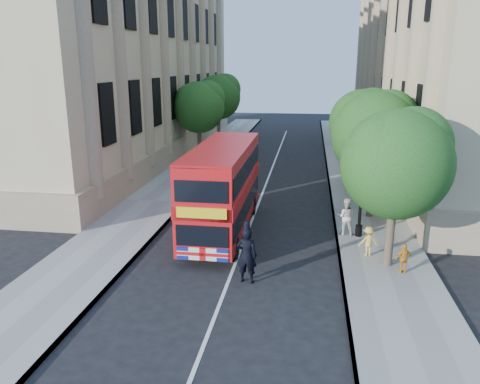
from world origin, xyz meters
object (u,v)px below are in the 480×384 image
at_px(police_constable, 247,255).
at_px(woman_pedestrian, 346,216).
at_px(box_van, 222,164).
at_px(lamp_post, 362,184).
at_px(double_decker_bus, 223,186).

relative_size(police_constable, woman_pedestrian, 1.21).
bearing_deg(woman_pedestrian, box_van, -49.65).
bearing_deg(woman_pedestrian, lamp_post, 169.79).
distance_m(box_van, police_constable, 14.73).
xyz_separation_m(double_decker_bus, police_constable, (1.76, -4.93, -1.17)).
xyz_separation_m(lamp_post, woman_pedestrian, (-0.60, 0.13, -1.55)).
height_order(box_van, woman_pedestrian, box_van).
bearing_deg(double_decker_bus, box_van, 100.82).
xyz_separation_m(box_van, police_constable, (3.55, -14.30, -0.21)).
height_order(double_decker_bus, police_constable, double_decker_bus).
height_order(box_van, police_constable, box_van).
relative_size(lamp_post, double_decker_bus, 0.60).
bearing_deg(double_decker_bus, woman_pedestrian, 2.08).
bearing_deg(police_constable, box_van, -69.07).
height_order(lamp_post, police_constable, lamp_post).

